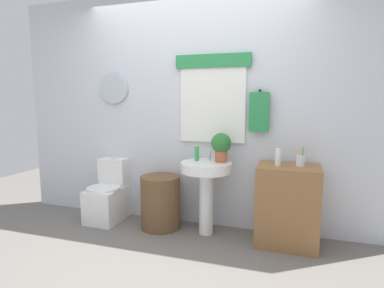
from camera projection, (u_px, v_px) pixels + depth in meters
name	position (u px, v px, depth m)	size (l,w,h in m)	color
ground_plane	(154.00, 270.00, 2.67)	(8.00, 8.00, 0.00)	slate
back_wall	(195.00, 110.00, 3.57)	(4.40, 0.18, 2.60)	silver
toilet	(108.00, 196.00, 3.76)	(0.38, 0.51, 0.73)	white
laundry_hamper	(161.00, 202.00, 3.52)	(0.44, 0.44, 0.58)	brown
pedestal_sink	(206.00, 179.00, 3.32)	(0.53, 0.53, 0.77)	white
faucet	(209.00, 156.00, 3.40)	(0.03, 0.03, 0.10)	silver
wooden_cabinet	(287.00, 205.00, 3.09)	(0.59, 0.44, 0.79)	olive
soap_bottle	(197.00, 154.00, 3.37)	(0.05, 0.05, 0.15)	green
potted_plant	(221.00, 145.00, 3.28)	(0.21, 0.21, 0.30)	#AD5B38
lotion_bottle	(278.00, 157.00, 3.02)	(0.05, 0.05, 0.17)	white
toothbrush_cup	(301.00, 161.00, 3.02)	(0.08, 0.08, 0.19)	silver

